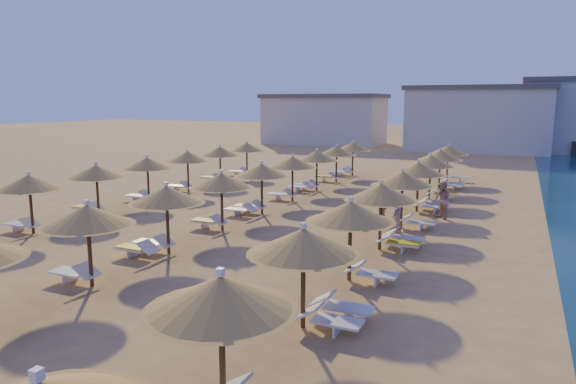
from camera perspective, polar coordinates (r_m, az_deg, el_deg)
The scene contains 9 objects.
ground at distance 20.52m, azimuth -1.45°, elevation -5.60°, with size 220.00×220.00×0.00m, color tan.
hotel_blocks at distance 63.95m, azimuth 19.32°, elevation 7.81°, with size 47.08×11.17×8.10m.
parasol_row_east at distance 21.18m, azimuth 11.57°, elevation 0.66°, with size 2.79×36.49×2.66m.
parasol_row_west at distance 23.68m, azimuth -5.03°, elevation 1.80°, with size 2.79×36.49×2.66m.
parasol_row_inland at distance 29.22m, azimuth -15.37°, elevation 3.04°, with size 2.79×25.26×2.66m.
loungers at distance 23.61m, azimuth -2.02°, elevation -2.66°, with size 17.02×34.34×0.66m.
beachgoer_b at distance 25.42m, azimuth 16.80°, elevation -0.88°, with size 0.88×0.69×1.82m, color tan.
beachgoer_a at distance 21.28m, azimuth 12.02°, elevation -3.10°, with size 0.57×0.37×1.55m, color tan.
beachgoer_c at distance 23.83m, azimuth 10.44°, elevation -1.44°, with size 1.01×0.42×1.72m, color tan.
Camera 1 is at (8.65, -17.78, 5.51)m, focal length 32.00 mm.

